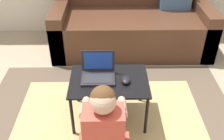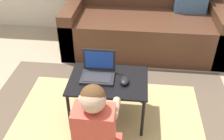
{
  "view_description": "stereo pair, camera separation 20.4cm",
  "coord_description": "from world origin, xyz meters",
  "px_view_note": "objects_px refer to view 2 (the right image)",
  "views": [
    {
      "loc": [
        -0.05,
        -1.53,
        1.62
      ],
      "look_at": [
        -0.02,
        0.15,
        0.45
      ],
      "focal_mm": 42.0,
      "sensor_mm": 36.0,
      "label": 1
    },
    {
      "loc": [
        0.16,
        -1.52,
        1.62
      ],
      "look_at": [
        -0.02,
        0.15,
        0.45
      ],
      "focal_mm": 42.0,
      "sensor_mm": 36.0,
      "label": 2
    }
  ],
  "objects_px": {
    "couch": "(144,25)",
    "laptop": "(98,73)",
    "person_seated": "(95,132)",
    "computer_mouse": "(124,81)",
    "laptop_desk": "(108,84)"
  },
  "relations": [
    {
      "from": "couch",
      "to": "laptop",
      "type": "xyz_separation_m",
      "value": [
        -0.36,
        -1.22,
        0.13
      ]
    },
    {
      "from": "laptop",
      "to": "person_seated",
      "type": "xyz_separation_m",
      "value": [
        0.05,
        -0.48,
        -0.14
      ]
    },
    {
      "from": "laptop",
      "to": "computer_mouse",
      "type": "distance_m",
      "value": 0.22
    },
    {
      "from": "computer_mouse",
      "to": "person_seated",
      "type": "relative_size",
      "value": 0.16
    },
    {
      "from": "laptop",
      "to": "couch",
      "type": "bearing_deg",
      "value": 73.35
    },
    {
      "from": "couch",
      "to": "laptop_desk",
      "type": "distance_m",
      "value": 1.28
    },
    {
      "from": "computer_mouse",
      "to": "person_seated",
      "type": "xyz_separation_m",
      "value": [
        -0.16,
        -0.42,
        -0.12
      ]
    },
    {
      "from": "computer_mouse",
      "to": "couch",
      "type": "bearing_deg",
      "value": 83.19
    },
    {
      "from": "person_seated",
      "to": "couch",
      "type": "bearing_deg",
      "value": 79.44
    },
    {
      "from": "computer_mouse",
      "to": "person_seated",
      "type": "distance_m",
      "value": 0.47
    },
    {
      "from": "person_seated",
      "to": "laptop",
      "type": "bearing_deg",
      "value": 95.54
    },
    {
      "from": "couch",
      "to": "laptop_desk",
      "type": "bearing_deg",
      "value": -102.62
    },
    {
      "from": "laptop",
      "to": "person_seated",
      "type": "relative_size",
      "value": 0.38
    },
    {
      "from": "person_seated",
      "to": "laptop_desk",
      "type": "bearing_deg",
      "value": 85.26
    },
    {
      "from": "couch",
      "to": "laptop_desk",
      "type": "height_order",
      "value": "couch"
    }
  ]
}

